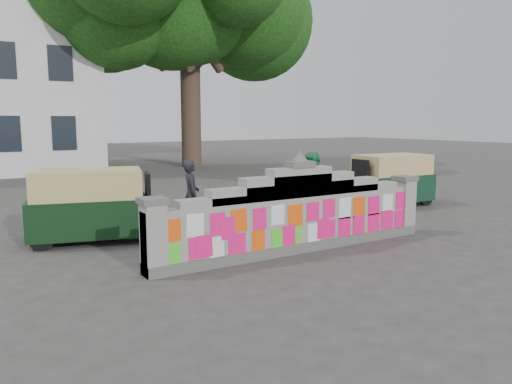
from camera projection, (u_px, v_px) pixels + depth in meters
ground at (298, 251)px, 9.99m from camera, size 100.00×100.00×0.00m
parapet_wall at (299, 214)px, 9.87m from camera, size 6.48×0.44×2.01m
shade_tree at (189, 2)px, 26.96m from camera, size 12.00×10.00×12.00m
cyclist_bike at (192, 219)px, 10.93m from camera, size 1.78×1.00×0.88m
cyclist_rider at (191, 206)px, 10.88m from camera, size 0.49×0.62×1.50m
pedestrian at (314, 188)px, 12.63m from camera, size 1.07×1.11×1.80m
rickshaw_left at (92, 204)px, 10.69m from camera, size 2.90×1.90×1.55m
rickshaw_right at (390, 179)px, 15.24m from camera, size 2.85×1.45×1.56m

